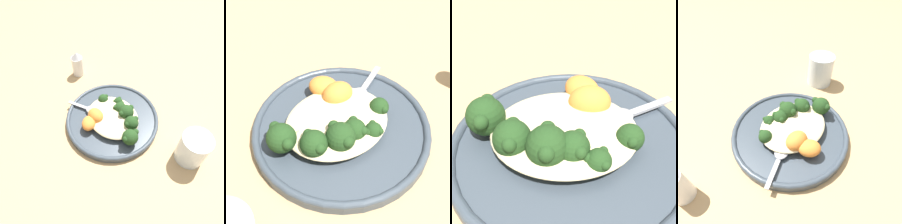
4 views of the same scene
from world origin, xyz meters
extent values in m
plane|color=tan|center=(0.00, 0.00, 0.00)|extent=(4.00, 4.00, 0.00)
cylinder|color=#38424C|center=(0.01, 0.01, 0.01)|extent=(0.27, 0.27, 0.02)
torus|color=#38424C|center=(0.01, 0.01, 0.02)|extent=(0.27, 0.27, 0.01)
ellipsoid|color=beige|center=(0.01, 0.01, 0.03)|extent=(0.16, 0.14, 0.02)
ellipsoid|color=#9EBC66|center=(-0.03, 0.02, 0.03)|extent=(0.10, 0.02, 0.02)
sphere|color=#1E3D19|center=(-0.08, 0.02, 0.04)|extent=(0.04, 0.04, 0.04)
sphere|color=#1E3D19|center=(-0.08, 0.04, 0.05)|extent=(0.02, 0.02, 0.02)
sphere|color=#1E3D19|center=(-0.08, 0.00, 0.05)|extent=(0.02, 0.02, 0.02)
ellipsoid|color=#9EBC66|center=(-0.01, 0.01, 0.03)|extent=(0.09, 0.06, 0.01)
sphere|color=#1E3D19|center=(-0.05, -0.01, 0.04)|extent=(0.04, 0.04, 0.04)
sphere|color=#1E3D19|center=(-0.05, 0.00, 0.05)|extent=(0.02, 0.02, 0.02)
sphere|color=#1E3D19|center=(-0.05, -0.03, 0.05)|extent=(0.02, 0.02, 0.02)
ellipsoid|color=#9EBC66|center=(0.01, 0.01, 0.03)|extent=(0.05, 0.08, 0.02)
sphere|color=#1E3D19|center=(-0.01, -0.03, 0.04)|extent=(0.04, 0.04, 0.04)
sphere|color=#1E3D19|center=(-0.01, -0.01, 0.05)|extent=(0.02, 0.02, 0.02)
sphere|color=#1E3D19|center=(-0.01, -0.04, 0.05)|extent=(0.02, 0.02, 0.02)
ellipsoid|color=#9EBC66|center=(0.01, 0.01, 0.03)|extent=(0.02, 0.07, 0.02)
sphere|color=#1E3D19|center=(0.02, -0.03, 0.04)|extent=(0.04, 0.04, 0.04)
sphere|color=#1E3D19|center=(0.02, -0.01, 0.05)|extent=(0.01, 0.01, 0.01)
sphere|color=#1E3D19|center=(0.00, -0.03, 0.05)|extent=(0.01, 0.01, 0.01)
sphere|color=#1E3D19|center=(0.02, -0.04, 0.05)|extent=(0.01, 0.01, 0.01)
ellipsoid|color=#9EBC66|center=(0.02, 0.00, 0.03)|extent=(0.05, 0.09, 0.02)
sphere|color=#1E3D19|center=(0.04, -0.04, 0.04)|extent=(0.03, 0.03, 0.03)
sphere|color=#1E3D19|center=(0.05, -0.03, 0.04)|extent=(0.01, 0.01, 0.01)
sphere|color=#1E3D19|center=(0.03, -0.04, 0.04)|extent=(0.01, 0.01, 0.01)
sphere|color=#1E3D19|center=(0.05, -0.05, 0.04)|extent=(0.01, 0.01, 0.01)
ellipsoid|color=#9EBC66|center=(0.03, 0.01, 0.03)|extent=(0.10, 0.06, 0.01)
sphere|color=#1E3D19|center=(0.08, -0.01, 0.04)|extent=(0.03, 0.03, 0.03)
sphere|color=#1E3D19|center=(0.08, 0.00, 0.04)|extent=(0.01, 0.01, 0.01)
sphere|color=#1E3D19|center=(0.08, -0.02, 0.04)|extent=(0.01, 0.01, 0.01)
ellipsoid|color=orange|center=(0.04, 0.05, 0.04)|extent=(0.05, 0.04, 0.04)
ellipsoid|color=orange|center=(0.03, 0.08, 0.04)|extent=(0.06, 0.06, 0.03)
cube|color=#A3A3A8|center=(0.12, 0.06, 0.02)|extent=(0.06, 0.04, 0.00)
ellipsoid|color=#A3A3A8|center=(0.07, 0.04, 0.03)|extent=(0.05, 0.05, 0.01)
camera|label=1|loc=(-0.28, 0.24, 0.55)|focal=35.00mm
camera|label=2|loc=(-0.20, -0.29, 0.46)|focal=60.00mm
camera|label=3|loc=(0.01, -0.24, 0.27)|focal=50.00mm
camera|label=4|loc=(0.19, 0.19, 0.35)|focal=28.00mm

